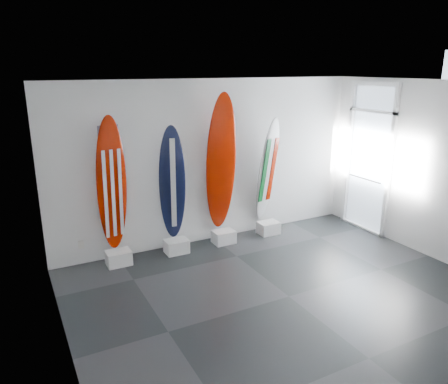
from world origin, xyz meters
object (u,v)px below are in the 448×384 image
surfboard_navy (172,183)px  surfboard_italy (267,170)px  surfboard_usa (112,185)px  surfboard_swiss (221,163)px

surfboard_navy → surfboard_italy: 1.96m
surfboard_navy → surfboard_italy: surfboard_italy is taller
surfboard_usa → surfboard_italy: bearing=-8.8°
surfboard_swiss → surfboard_navy: bearing=-175.7°
surfboard_usa → surfboard_swiss: (1.99, 0.00, 0.15)m
surfboard_navy → surfboard_usa: bearing=-167.0°
surfboard_swiss → surfboard_usa: bearing=-175.7°
surfboard_usa → surfboard_swiss: 1.99m
surfboard_usa → surfboard_navy: bearing=-8.8°
surfboard_usa → surfboard_italy: surfboard_usa is taller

